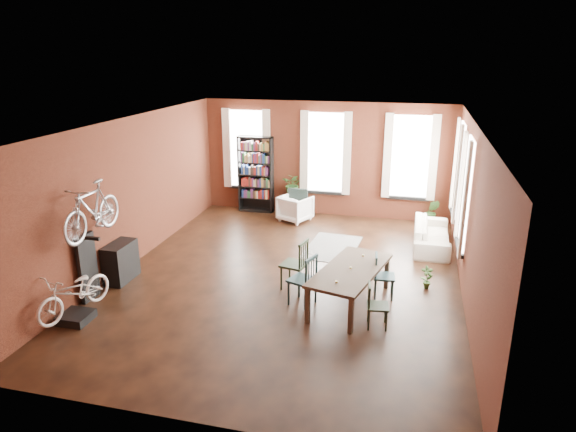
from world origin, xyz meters
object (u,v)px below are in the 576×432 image
(white_armchair, at_px, (295,207))
(bicycle_floor, at_px, (72,273))
(dining_chair_c, at_px, (378,306))
(dining_table, at_px, (350,286))
(dining_chair_b, at_px, (294,264))
(dining_chair_a, at_px, (302,280))
(console_table, at_px, (121,262))
(plant_stand, at_px, (294,204))
(cream_sofa, at_px, (432,230))
(bike_trainer, at_px, (76,317))
(dining_chair_d, at_px, (384,276))
(bookshelf, at_px, (256,174))

(white_armchair, bearing_deg, bicycle_floor, 93.20)
(white_armchair, bearing_deg, dining_chair_c, 141.60)
(dining_table, bearing_deg, dining_chair_b, 174.38)
(dining_chair_a, distance_m, bicycle_floor, 4.04)
(console_table, distance_m, bicycle_floor, 1.78)
(white_armchair, bearing_deg, plant_stand, -48.23)
(dining_chair_a, height_order, cream_sofa, dining_chair_a)
(dining_chair_a, bearing_deg, dining_chair_c, 90.53)
(console_table, height_order, plant_stand, console_table)
(dining_chair_a, xyz_separation_m, dining_chair_c, (1.43, -0.50, -0.10))
(white_armchair, distance_m, cream_sofa, 3.80)
(dining_table, height_order, dining_chair_b, dining_chair_b)
(cream_sofa, distance_m, bike_trainer, 8.03)
(dining_chair_b, bearing_deg, dining_chair_a, 37.75)
(bicycle_floor, bearing_deg, dining_chair_d, 36.51)
(console_table, relative_size, plant_stand, 1.43)
(dining_chair_c, height_order, dining_chair_d, dining_chair_d)
(dining_chair_b, height_order, dining_chair_c, dining_chair_b)
(dining_chair_b, height_order, bike_trainer, dining_chair_b)
(dining_chair_a, xyz_separation_m, cream_sofa, (2.39, 3.61, -0.08))
(bookshelf, distance_m, plant_stand, 1.39)
(dining_chair_b, xyz_separation_m, dining_chair_d, (1.76, 0.04, -0.08))
(dining_chair_d, bearing_deg, bookshelf, 35.55)
(bookshelf, height_order, bicycle_floor, bookshelf)
(dining_chair_b, distance_m, cream_sofa, 4.03)
(bicycle_floor, bearing_deg, dining_chair_a, 36.22)
(dining_table, height_order, dining_chair_a, dining_chair_a)
(dining_table, xyz_separation_m, bike_trainer, (-4.57, -1.81, -0.28))
(dining_table, xyz_separation_m, plant_stand, (-2.30, 5.11, -0.08))
(dining_chair_a, bearing_deg, dining_chair_d, 134.24)
(dining_chair_d, bearing_deg, bicycle_floor, 108.27)
(dining_chair_b, relative_size, console_table, 1.27)
(dining_chair_d, bearing_deg, dining_table, 122.18)
(dining_table, height_order, bicycle_floor, bicycle_floor)
(dining_chair_d, height_order, white_armchair, dining_chair_d)
(dining_chair_a, bearing_deg, bookshelf, -134.32)
(dining_table, xyz_separation_m, bookshelf, (-3.42, 5.11, 0.74))
(dining_chair_a, distance_m, plant_stand, 5.50)
(console_table, bearing_deg, dining_chair_d, 5.92)
(dining_table, height_order, dining_chair_c, dining_chair_c)
(dining_chair_c, distance_m, bike_trainer, 5.27)
(dining_chair_b, relative_size, dining_chair_c, 1.30)
(console_table, bearing_deg, plant_stand, 65.18)
(dining_chair_a, bearing_deg, bike_trainer, -46.60)
(dining_chair_b, bearing_deg, bicycle_floor, -45.22)
(dining_table, relative_size, bike_trainer, 4.08)
(dining_chair_c, distance_m, bookshelf, 7.09)
(dining_chair_d, height_order, bicycle_floor, bicycle_floor)
(dining_chair_c, bearing_deg, dining_chair_a, 63.12)
(dining_table, xyz_separation_m, white_armchair, (-2.11, 4.50, 0.04))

